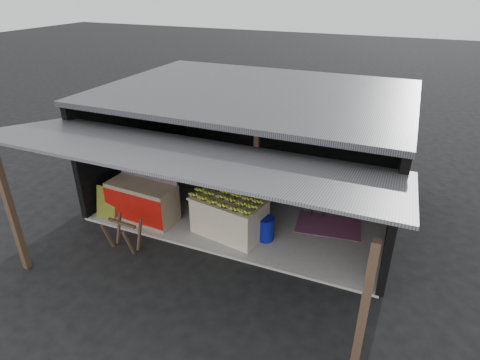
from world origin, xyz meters
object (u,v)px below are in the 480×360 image
at_px(banana_table, 229,216).
at_px(white_crate, 246,199).
at_px(plastic_chair, 318,195).
at_px(sawhorse, 123,232).
at_px(neighbor_stall, 143,200).
at_px(water_barrel, 266,229).

relative_size(banana_table, white_crate, 1.84).
bearing_deg(plastic_chair, sawhorse, -156.53).
distance_m(neighbor_stall, water_barrel, 3.08).
bearing_deg(plastic_chair, banana_table, -151.79).
height_order(white_crate, water_barrel, white_crate).
height_order(banana_table, white_crate, white_crate).
bearing_deg(white_crate, banana_table, -97.08).
relative_size(white_crate, neighbor_stall, 0.56).
xyz_separation_m(water_barrel, plastic_chair, (0.78, 1.65, 0.20)).
relative_size(white_crate, sawhorse, 1.32).
bearing_deg(banana_table, plastic_chair, 56.42).
xyz_separation_m(neighbor_stall, sawhorse, (0.30, -1.17, -0.13)).
xyz_separation_m(neighbor_stall, plastic_chair, (3.83, 1.97, -0.05)).
bearing_deg(water_barrel, white_crate, 137.08).
height_order(banana_table, water_barrel, banana_table).
bearing_deg(water_barrel, sawhorse, -151.71).
bearing_deg(white_crate, water_barrel, -44.11).
distance_m(banana_table, plastic_chair, 2.38).
bearing_deg(water_barrel, plastic_chair, 64.86).
bearing_deg(sawhorse, water_barrel, 31.74).
xyz_separation_m(white_crate, plastic_chair, (1.56, 0.93, -0.02)).
xyz_separation_m(banana_table, plastic_chair, (1.64, 1.72, 0.01)).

